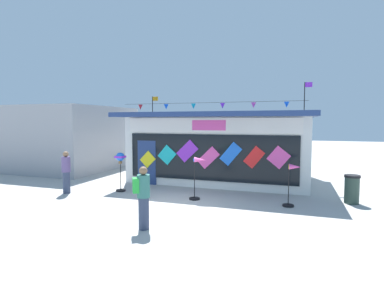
# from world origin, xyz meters

# --- Properties ---
(ground_plane) EXTENTS (80.00, 80.00, 0.00)m
(ground_plane) POSITION_xyz_m (0.00, 0.00, 0.00)
(ground_plane) COLOR #ADAAA5
(kite_shop_building) EXTENTS (8.52, 5.82, 4.64)m
(kite_shop_building) POSITION_xyz_m (0.51, 5.40, 1.66)
(kite_shop_building) COLOR silver
(kite_shop_building) RESTS_ON ground_plane
(wind_spinner_far_left) EXTENTS (0.40, 0.40, 1.60)m
(wind_spinner_far_left) POSITION_xyz_m (-2.79, 1.42, 1.20)
(wind_spinner_far_left) COLOR black
(wind_spinner_far_left) RESTS_ON ground_plane
(wind_spinner_left) EXTENTS (0.66, 0.39, 1.57)m
(wind_spinner_left) POSITION_xyz_m (0.64, 1.12, 0.96)
(wind_spinner_left) COLOR black
(wind_spinner_left) RESTS_ON ground_plane
(wind_spinner_center_left) EXTENTS (0.57, 0.38, 1.45)m
(wind_spinner_center_left) POSITION_xyz_m (3.89, 1.26, 0.87)
(wind_spinner_center_left) COLOR black
(wind_spinner_center_left) RESTS_ON ground_plane
(person_near_camera) EXTENTS (0.48, 0.43, 1.68)m
(person_near_camera) POSITION_xyz_m (0.18, -2.25, 0.89)
(person_near_camera) COLOR #333D56
(person_near_camera) RESTS_ON ground_plane
(person_mid_plaza) EXTENTS (0.34, 0.34, 1.68)m
(person_mid_plaza) POSITION_xyz_m (-4.65, 0.42, 0.86)
(person_mid_plaza) COLOR #333D56
(person_mid_plaza) RESTS_ON ground_plane
(trash_bin) EXTENTS (0.52, 0.52, 1.00)m
(trash_bin) POSITION_xyz_m (5.87, 2.38, 0.51)
(trash_bin) COLOR #2D4238
(trash_bin) RESTS_ON ground_plane
(neighbour_building) EXTENTS (7.95, 6.51, 3.75)m
(neighbour_building) POSITION_xyz_m (-10.28, 6.07, 1.87)
(neighbour_building) COLOR #99999E
(neighbour_building) RESTS_ON ground_plane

